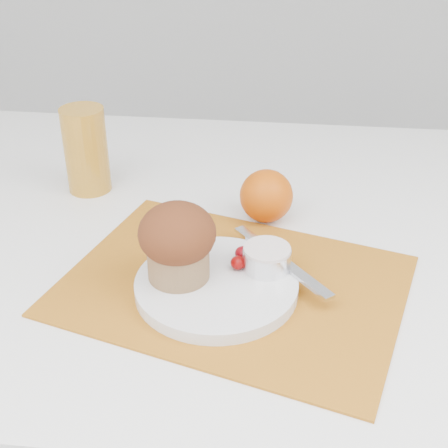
# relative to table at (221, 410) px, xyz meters

# --- Properties ---
(table) EXTENTS (1.20, 0.80, 0.75)m
(table) POSITION_rel_table_xyz_m (0.00, 0.00, 0.00)
(table) COLOR white
(table) RESTS_ON ground
(placemat) EXTENTS (0.47, 0.40, 0.00)m
(placemat) POSITION_rel_table_xyz_m (0.03, -0.14, 0.38)
(placemat) COLOR #AD6518
(placemat) RESTS_ON table
(plate) EXTENTS (0.25, 0.25, 0.02)m
(plate) POSITION_rel_table_xyz_m (0.01, -0.16, 0.39)
(plate) COLOR silver
(plate) RESTS_ON placemat
(ramekin) EXTENTS (0.07, 0.07, 0.03)m
(ramekin) POSITION_rel_table_xyz_m (0.07, -0.12, 0.41)
(ramekin) COLOR silver
(ramekin) RESTS_ON plate
(cream) EXTENTS (0.06, 0.06, 0.01)m
(cream) POSITION_rel_table_xyz_m (0.07, -0.12, 0.42)
(cream) COLOR silver
(cream) RESTS_ON ramekin
(raspberry_near) EXTENTS (0.02, 0.02, 0.02)m
(raspberry_near) POSITION_rel_table_xyz_m (0.04, -0.11, 0.40)
(raspberry_near) COLOR #5E0208
(raspberry_near) RESTS_ON plate
(raspberry_far) EXTENTS (0.02, 0.02, 0.02)m
(raspberry_far) POSITION_rel_table_xyz_m (0.04, -0.13, 0.40)
(raspberry_far) COLOR #5A0302
(raspberry_far) RESTS_ON plate
(butter_knife) EXTENTS (0.13, 0.15, 0.00)m
(butter_knife) POSITION_rel_table_xyz_m (0.09, -0.11, 0.40)
(butter_knife) COLOR silver
(butter_knife) RESTS_ON plate
(orange) EXTENTS (0.08, 0.08, 0.08)m
(orange) POSITION_rel_table_xyz_m (0.06, 0.03, 0.41)
(orange) COLOR #D25507
(orange) RESTS_ON table
(juice_glass) EXTENTS (0.08, 0.08, 0.13)m
(juice_glass) POSITION_rel_table_xyz_m (-0.22, 0.09, 0.44)
(juice_glass) COLOR #BD8123
(juice_glass) RESTS_ON table
(muffin) EXTENTS (0.09, 0.09, 0.10)m
(muffin) POSITION_rel_table_xyz_m (-0.03, -0.15, 0.44)
(muffin) COLOR olive
(muffin) RESTS_ON plate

